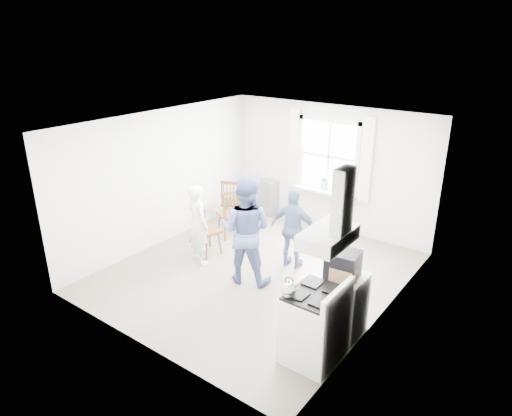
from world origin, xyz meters
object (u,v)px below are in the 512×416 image
Objects in this scene: stereo_stack at (343,264)px; windsor_chair_a at (231,198)px; gas_stove at (315,325)px; windsor_chair_b at (202,225)px; low_cabinet at (345,304)px; windsor_chair_c at (231,209)px; person_right at (294,229)px; person_left at (198,224)px; person_mid at (246,230)px.

windsor_chair_a is (-3.61, 2.07, -0.46)m from stereo_stack.
gas_stove is 1.11× the size of windsor_chair_b.
low_cabinet is 0.89× the size of windsor_chair_b.
low_cabinet is at bearing -24.85° from windsor_chair_c.
person_right is at bearing -9.65° from windsor_chair_c.
person_left is at bearing -61.19° from windsor_chair_b.
low_cabinet is 3.22m from windsor_chair_b.
person_left is 1.02× the size of person_right.
windsor_chair_c is (0.42, -0.50, 0.01)m from windsor_chair_a.
windsor_chair_a is at bearing 142.98° from gas_stove.
person_right is at bearing 22.06° from windsor_chair_b.
windsor_chair_a is at bearing 151.28° from low_cabinet.
stereo_stack is (-0.04, -0.07, 0.63)m from low_cabinet.
windsor_chair_a is at bearing 108.77° from windsor_chair_b.
person_mid is (1.07, -0.01, 0.17)m from person_left.
low_cabinet is 3.07m from person_left.
person_mid is (1.68, -1.66, 0.29)m from windsor_chair_a.
person_mid is (-1.97, 0.34, 0.46)m from low_cabinet.
stereo_stack reaches higher than gas_stove.
person_mid reaches higher than windsor_chair_b.
windsor_chair_c is at bearing -18.83° from person_right.
person_right reaches higher than stereo_stack.
gas_stove is at bearing -22.47° from windsor_chair_b.
low_cabinet is 2.00× the size of stereo_stack.
gas_stove is at bearing -37.02° from windsor_chair_a.
person_left reaches higher than windsor_chair_c.
windsor_chair_b is 0.92m from windsor_chair_c.
person_right reaches higher than windsor_chair_c.
windsor_chair_a reaches higher than windsor_chair_b.
gas_stove is at bearing 133.70° from person_mid.
person_right reaches higher than windsor_chair_a.
windsor_chair_b is at bearing 157.53° from gas_stove.
person_left reaches higher than windsor_chair_a.
windsor_chair_a is 1.50m from windsor_chair_b.
low_cabinet is at bearing 152.63° from person_mid.
windsor_chair_b is at bearing -86.22° from windsor_chair_c.
windsor_chair_b is (-3.17, 0.58, 0.16)m from low_cabinet.
stereo_stack is 0.44× the size of windsor_chair_a.
person_mid is (1.26, -1.16, 0.28)m from windsor_chair_c.
person_mid is at bearing 168.16° from stereo_stack.
person_right is (1.63, -0.28, 0.09)m from windsor_chair_c.
person_right is at bearing -127.49° from person_left.
windsor_chair_a is (-3.58, 2.70, 0.14)m from gas_stove.
windsor_chair_c reaches higher than windsor_chair_a.
stereo_stack is at bearing 131.31° from person_right.
gas_stove is 3.15m from person_left.
person_left reaches higher than low_cabinet.
low_cabinet is at bearing 133.51° from person_right.
person_left is at bearing 22.14° from person_right.
person_mid is at bearing -42.62° from windsor_chair_c.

